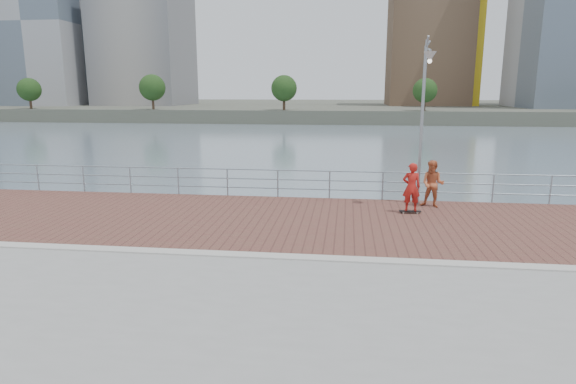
# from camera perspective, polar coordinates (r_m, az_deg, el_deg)

# --- Properties ---
(water) EXTENTS (400.00, 400.00, 0.00)m
(water) POSITION_cam_1_polar(r_m,az_deg,el_deg) (13.25, -1.10, -15.95)
(water) COLOR slate
(water) RESTS_ON ground
(brick_lane) EXTENTS (40.00, 6.80, 0.02)m
(brick_lane) POSITION_cam_1_polar(r_m,az_deg,el_deg) (15.84, 0.71, -3.36)
(brick_lane) COLOR brown
(brick_lane) RESTS_ON seawall
(curb) EXTENTS (40.00, 0.40, 0.06)m
(curb) POSITION_cam_1_polar(r_m,az_deg,el_deg) (12.43, -1.14, -7.66)
(curb) COLOR #B7B5AD
(curb) RESTS_ON seawall
(far_shore) EXTENTS (320.00, 95.00, 2.50)m
(far_shore) POSITION_cam_1_polar(r_m,az_deg,el_deg) (134.18, 6.42, 9.87)
(far_shore) COLOR #4C5142
(far_shore) RESTS_ON ground
(guardrail) EXTENTS (39.06, 0.06, 1.13)m
(guardrail) POSITION_cam_1_polar(r_m,az_deg,el_deg) (18.98, 1.85, 1.34)
(guardrail) COLOR #8C9EA8
(guardrail) RESTS_ON brick_lane
(street_lamp) EXTENTS (0.42, 1.22, 5.76)m
(street_lamp) POSITION_cam_1_polar(r_m,az_deg,el_deg) (17.86, 15.96, 11.19)
(street_lamp) COLOR gray
(street_lamp) RESTS_ON brick_lane
(skateboard) EXTENTS (0.75, 0.22, 0.09)m
(skateboard) POSITION_cam_1_polar(r_m,az_deg,el_deg) (17.20, 14.27, -2.23)
(skateboard) COLOR black
(skateboard) RESTS_ON brick_lane
(skateboarder) EXTENTS (0.63, 0.43, 1.68)m
(skateboarder) POSITION_cam_1_polar(r_m,az_deg,el_deg) (17.02, 14.42, 0.57)
(skateboarder) COLOR red
(skateboarder) RESTS_ON skateboard
(bystander) EXTENTS (1.01, 0.91, 1.71)m
(bystander) POSITION_cam_1_polar(r_m,az_deg,el_deg) (18.18, 16.78, 0.93)
(bystander) COLOR #C9653B
(bystander) RESTS_ON brick_lane
(shoreline_trees) EXTENTS (144.60, 4.88, 6.51)m
(shoreline_trees) POSITION_cam_1_polar(r_m,az_deg,el_deg) (88.64, 9.45, 11.96)
(shoreline_trees) COLOR #473323
(shoreline_trees) RESTS_ON far_shore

